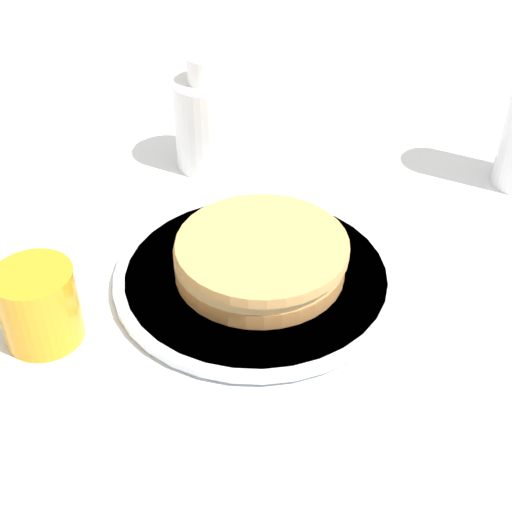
# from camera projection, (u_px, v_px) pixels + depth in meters

# --- Properties ---
(ground_plane) EXTENTS (4.00, 4.00, 0.00)m
(ground_plane) POSITION_uv_depth(u_px,v_px,m) (259.00, 266.00, 0.76)
(ground_plane) COLOR white
(plate) EXTENTS (0.29, 0.29, 0.01)m
(plate) POSITION_uv_depth(u_px,v_px,m) (256.00, 276.00, 0.73)
(plate) COLOR silver
(plate) RESTS_ON ground_plane
(pancake_stack) EXTENTS (0.18, 0.18, 0.04)m
(pancake_stack) POSITION_uv_depth(u_px,v_px,m) (260.00, 256.00, 0.72)
(pancake_stack) COLOR #B77A40
(pancake_stack) RESTS_ON plate
(juice_glass) EXTENTS (0.07, 0.07, 0.08)m
(juice_glass) POSITION_uv_depth(u_px,v_px,m) (39.00, 305.00, 0.65)
(juice_glass) COLOR orange
(juice_glass) RESTS_ON ground_plane
(cream_jug) EXTENTS (0.09, 0.09, 0.14)m
(cream_jug) POSITION_uv_depth(u_px,v_px,m) (209.00, 120.00, 0.88)
(cream_jug) COLOR white
(cream_jug) RESTS_ON ground_plane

